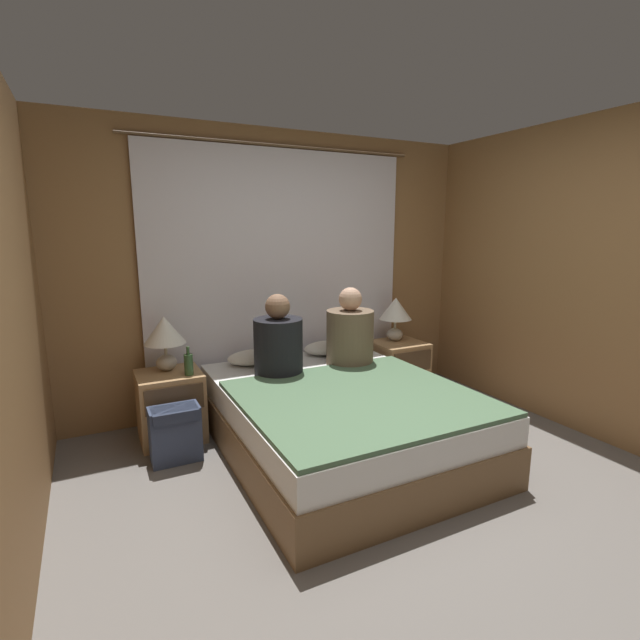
# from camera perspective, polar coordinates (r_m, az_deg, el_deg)

# --- Properties ---
(ground_plane) EXTENTS (16.00, 16.00, 0.00)m
(ground_plane) POSITION_cam_1_polar(r_m,az_deg,el_deg) (2.97, 11.88, -22.69)
(ground_plane) COLOR #66605B
(wall_back) EXTENTS (3.96, 0.06, 2.50)m
(wall_back) POSITION_cam_1_polar(r_m,az_deg,el_deg) (4.32, -5.05, 5.96)
(wall_back) COLOR olive
(wall_back) RESTS_ON ground_plane
(curtain_panel) EXTENTS (2.65, 0.03, 2.36)m
(curtain_panel) POSITION_cam_1_polar(r_m,az_deg,el_deg) (4.27, -4.72, 4.90)
(curtain_panel) COLOR silver
(curtain_panel) RESTS_ON ground_plane
(bed) EXTENTS (1.62, 2.08, 0.49)m
(bed) POSITION_cam_1_polar(r_m,az_deg,el_deg) (3.54, 2.31, -12.06)
(bed) COLOR brown
(bed) RESTS_ON ground_plane
(nightstand_left) EXTENTS (0.48, 0.46, 0.54)m
(nightstand_left) POSITION_cam_1_polar(r_m,az_deg,el_deg) (3.88, -17.89, -10.02)
(nightstand_left) COLOR #A87F51
(nightstand_left) RESTS_ON ground_plane
(nightstand_right) EXTENTS (0.48, 0.46, 0.54)m
(nightstand_right) POSITION_cam_1_polar(r_m,az_deg,el_deg) (4.69, 9.59, -5.92)
(nightstand_right) COLOR #A87F51
(nightstand_right) RESTS_ON ground_plane
(lamp_left) EXTENTS (0.32, 0.32, 0.43)m
(lamp_left) POSITION_cam_1_polar(r_m,az_deg,el_deg) (3.79, -18.58, -1.67)
(lamp_left) COLOR #B2A899
(lamp_left) RESTS_ON nightstand_left
(lamp_right) EXTENTS (0.32, 0.32, 0.43)m
(lamp_right) POSITION_cam_1_polar(r_m,az_deg,el_deg) (4.61, 9.27, 1.00)
(lamp_right) COLOR #B2A899
(lamp_right) RESTS_ON nightstand_right
(pillow_left) EXTENTS (0.48, 0.30, 0.12)m
(pillow_left) POSITION_cam_1_polar(r_m,az_deg,el_deg) (4.04, -8.00, -4.53)
(pillow_left) COLOR silver
(pillow_left) RESTS_ON bed
(pillow_right) EXTENTS (0.48, 0.30, 0.12)m
(pillow_right) POSITION_cam_1_polar(r_m,az_deg,el_deg) (4.31, 1.02, -3.41)
(pillow_right) COLOR silver
(pillow_right) RESTS_ON bed
(blanket_on_bed) EXTENTS (1.56, 1.45, 0.03)m
(blanket_on_bed) POSITION_cam_1_polar(r_m,az_deg,el_deg) (3.22, 4.83, -9.50)
(blanket_on_bed) COLOR #4C6B4C
(blanket_on_bed) RESTS_ON bed
(person_left_in_bed) EXTENTS (0.39, 0.39, 0.65)m
(person_left_in_bed) POSITION_cam_1_polar(r_m,az_deg,el_deg) (3.68, -5.17, -2.84)
(person_left_in_bed) COLOR black
(person_left_in_bed) RESTS_ON bed
(person_right_in_bed) EXTENTS (0.40, 0.40, 0.66)m
(person_right_in_bed) POSITION_cam_1_polar(r_m,az_deg,el_deg) (3.95, 3.70, -1.74)
(person_right_in_bed) COLOR brown
(person_right_in_bed) RESTS_ON bed
(beer_bottle_on_left_stand) EXTENTS (0.07, 0.07, 0.22)m
(beer_bottle_on_left_stand) POSITION_cam_1_polar(r_m,az_deg,el_deg) (3.67, -15.87, -5.24)
(beer_bottle_on_left_stand) COLOR #2D4C28
(beer_bottle_on_left_stand) RESTS_ON nightstand_left
(backpack_on_floor) EXTENTS (0.35, 0.22, 0.41)m
(backpack_on_floor) POSITION_cam_1_polar(r_m,az_deg,el_deg) (3.54, -17.40, -12.89)
(backpack_on_floor) COLOR #333D56
(backpack_on_floor) RESTS_ON ground_plane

